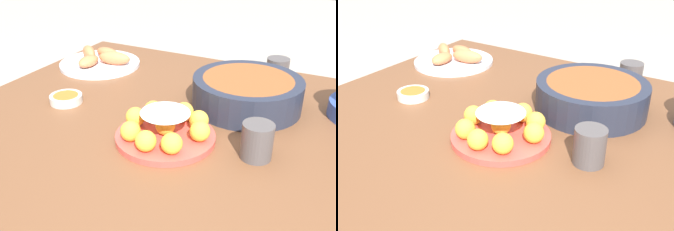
{
  "view_description": "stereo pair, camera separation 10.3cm",
  "coord_description": "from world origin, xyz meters",
  "views": [
    {
      "loc": [
        0.43,
        -0.87,
        1.23
      ],
      "look_at": [
        0.02,
        -0.05,
        0.76
      ],
      "focal_mm": 42.0,
      "sensor_mm": 36.0,
      "label": 1
    },
    {
      "loc": [
        0.52,
        -0.81,
        1.23
      ],
      "look_at": [
        0.02,
        -0.05,
        0.76
      ],
      "focal_mm": 42.0,
      "sensor_mm": 36.0,
      "label": 2
    }
  ],
  "objects": [
    {
      "name": "seafood_platter",
      "position": [
        -0.43,
        0.27,
        0.74
      ],
      "size": [
        0.3,
        0.3,
        0.07
      ],
      "color": "silver",
      "rests_on": "dining_table"
    },
    {
      "name": "sauce_bowl",
      "position": [
        -0.33,
        -0.05,
        0.73
      ],
      "size": [
        0.1,
        0.1,
        0.02
      ],
      "color": "beige",
      "rests_on": "dining_table"
    },
    {
      "name": "cup_near",
      "position": [
        0.26,
        -0.08,
        0.76
      ],
      "size": [
        0.07,
        0.07,
        0.09
      ],
      "color": "#4C4747",
      "rests_on": "dining_table"
    },
    {
      "name": "dining_table",
      "position": [
        0.0,
        0.0,
        0.63
      ],
      "size": [
        1.22,
        1.07,
        0.72
      ],
      "color": "brown",
      "rests_on": "ground_plane"
    },
    {
      "name": "serving_bowl",
      "position": [
        0.16,
        0.17,
        0.77
      ],
      "size": [
        0.32,
        0.32,
        0.09
      ],
      "color": "#232838",
      "rests_on": "dining_table"
    },
    {
      "name": "cake_plate",
      "position": [
        0.04,
        -0.1,
        0.75
      ],
      "size": [
        0.25,
        0.25,
        0.08
      ],
      "color": "#E04C42",
      "rests_on": "dining_table"
    },
    {
      "name": "cup_far",
      "position": [
        0.19,
        0.46,
        0.75
      ],
      "size": [
        0.08,
        0.08,
        0.06
      ],
      "color": "#4C4747",
      "rests_on": "dining_table"
    }
  ]
}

